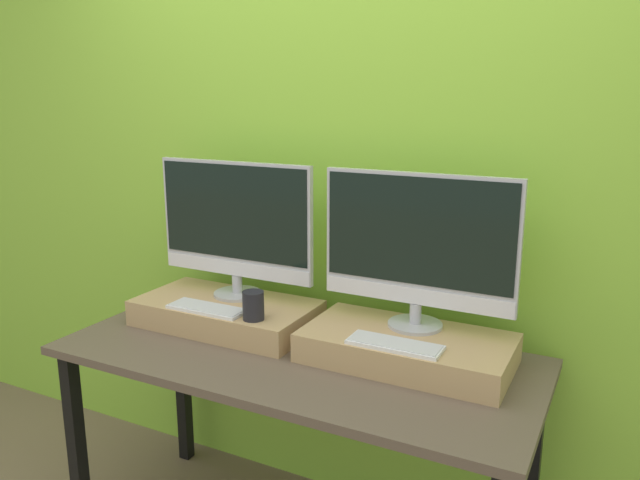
{
  "coord_description": "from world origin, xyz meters",
  "views": [
    {
      "loc": [
        0.99,
        -1.37,
        1.68
      ],
      "look_at": [
        0.0,
        0.55,
        1.16
      ],
      "focal_mm": 35.0,
      "sensor_mm": 36.0,
      "label": 1
    }
  ],
  "objects_px": {
    "keyboard_right": "(395,344)",
    "monitor_right": "(418,245)",
    "keyboard_left": "(207,308)",
    "mug": "(253,306)",
    "monitor_left": "(235,224)"
  },
  "relations": [
    {
      "from": "monitor_right",
      "to": "keyboard_right",
      "type": "xyz_separation_m",
      "value": [
        -0.0,
        -0.19,
        -0.28
      ]
    },
    {
      "from": "monitor_left",
      "to": "monitor_right",
      "type": "distance_m",
      "value": 0.73
    },
    {
      "from": "keyboard_left",
      "to": "keyboard_right",
      "type": "height_order",
      "value": "same"
    },
    {
      "from": "keyboard_left",
      "to": "mug",
      "type": "distance_m",
      "value": 0.21
    },
    {
      "from": "monitor_left",
      "to": "keyboard_left",
      "type": "relative_size",
      "value": 2.21
    },
    {
      "from": "monitor_left",
      "to": "monitor_right",
      "type": "bearing_deg",
      "value": 0.0
    },
    {
      "from": "mug",
      "to": "monitor_right",
      "type": "height_order",
      "value": "monitor_right"
    },
    {
      "from": "keyboard_left",
      "to": "mug",
      "type": "height_order",
      "value": "mug"
    },
    {
      "from": "keyboard_left",
      "to": "mug",
      "type": "bearing_deg",
      "value": 0.0
    },
    {
      "from": "mug",
      "to": "monitor_right",
      "type": "distance_m",
      "value": 0.61
    },
    {
      "from": "mug",
      "to": "monitor_right",
      "type": "relative_size",
      "value": 0.15
    },
    {
      "from": "keyboard_left",
      "to": "monitor_right",
      "type": "distance_m",
      "value": 0.8
    },
    {
      "from": "keyboard_left",
      "to": "keyboard_right",
      "type": "bearing_deg",
      "value": 0.0
    },
    {
      "from": "keyboard_right",
      "to": "monitor_right",
      "type": "bearing_deg",
      "value": 90.0
    },
    {
      "from": "keyboard_right",
      "to": "keyboard_left",
      "type": "bearing_deg",
      "value": 180.0
    }
  ]
}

